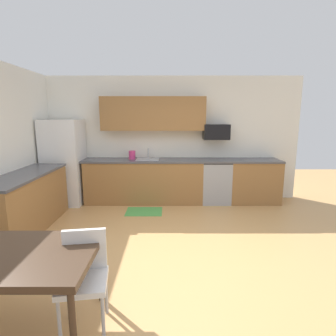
# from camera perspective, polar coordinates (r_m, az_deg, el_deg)

# --- Properties ---
(ground_plane) EXTENTS (12.00, 12.00, 0.00)m
(ground_plane) POSITION_cam_1_polar(r_m,az_deg,el_deg) (3.86, -0.05, -17.65)
(ground_plane) COLOR tan
(wall_back) EXTENTS (5.80, 0.10, 2.70)m
(wall_back) POSITION_cam_1_polar(r_m,az_deg,el_deg) (6.06, 0.05, 6.17)
(wall_back) COLOR white
(wall_back) RESTS_ON ground
(cabinet_run_back) EXTENTS (2.49, 0.60, 0.90)m
(cabinet_run_back) POSITION_cam_1_polar(r_m,az_deg,el_deg) (5.88, -4.89, -2.90)
(cabinet_run_back) COLOR olive
(cabinet_run_back) RESTS_ON ground
(cabinet_run_back_right) EXTENTS (1.06, 0.60, 0.90)m
(cabinet_run_back_right) POSITION_cam_1_polar(r_m,az_deg,el_deg) (6.14, 17.79, -2.79)
(cabinet_run_back_right) COLOR olive
(cabinet_run_back_right) RESTS_ON ground
(cabinet_run_left) EXTENTS (0.60, 2.00, 0.90)m
(cabinet_run_left) POSITION_cam_1_polar(r_m,az_deg,el_deg) (4.98, -27.69, -6.64)
(cabinet_run_left) COLOR olive
(cabinet_run_left) RESTS_ON ground
(countertop_back) EXTENTS (4.80, 0.64, 0.04)m
(countertop_back) POSITION_cam_1_polar(r_m,az_deg,el_deg) (5.76, 0.04, 1.63)
(countertop_back) COLOR #4C4C51
(countertop_back) RESTS_ON cabinet_run_back
(countertop_left) EXTENTS (0.64, 2.00, 0.04)m
(countertop_left) POSITION_cam_1_polar(r_m,az_deg,el_deg) (4.87, -28.17, -1.35)
(countertop_left) COLOR #4C4C51
(countertop_left) RESTS_ON cabinet_run_left
(upper_cabinets_back) EXTENTS (2.20, 0.34, 0.70)m
(upper_cabinets_back) POSITION_cam_1_polar(r_m,az_deg,el_deg) (5.83, -2.96, 11.39)
(upper_cabinets_back) COLOR olive
(refrigerator) EXTENTS (0.76, 0.70, 1.78)m
(refrigerator) POSITION_cam_1_polar(r_m,az_deg,el_deg) (6.10, -20.91, 1.14)
(refrigerator) COLOR white
(refrigerator) RESTS_ON ground
(oven_range) EXTENTS (0.60, 0.60, 0.91)m
(oven_range) POSITION_cam_1_polar(r_m,az_deg,el_deg) (5.95, 10.14, -2.83)
(oven_range) COLOR #999BA0
(oven_range) RESTS_ON ground
(microwave) EXTENTS (0.54, 0.36, 0.32)m
(microwave) POSITION_cam_1_polar(r_m,az_deg,el_deg) (5.89, 10.32, 7.52)
(microwave) COLOR black
(sink_basin) EXTENTS (0.48, 0.40, 0.14)m
(sink_basin) POSITION_cam_1_polar(r_m,az_deg,el_deg) (5.79, -4.14, 1.24)
(sink_basin) COLOR #A5A8AD
(sink_basin) RESTS_ON countertop_back
(sink_faucet) EXTENTS (0.02, 0.02, 0.24)m
(sink_faucet) POSITION_cam_1_polar(r_m,az_deg,el_deg) (5.94, -4.03, 3.05)
(sink_faucet) COLOR #B2B5BA
(sink_faucet) RESTS_ON countertop_back
(dining_table) EXTENTS (1.40, 0.90, 0.72)m
(dining_table) POSITION_cam_1_polar(r_m,az_deg,el_deg) (2.71, -30.27, -16.37)
(dining_table) COLOR #422D1E
(dining_table) RESTS_ON ground
(chair_near_table) EXTENTS (0.46, 0.46, 0.85)m
(chair_near_table) POSITION_cam_1_polar(r_m,az_deg,el_deg) (2.62, -17.18, -20.22)
(chair_near_table) COLOR white
(chair_near_table) RESTS_ON ground
(floor_mat) EXTENTS (0.70, 0.50, 0.01)m
(floor_mat) POSITION_cam_1_polar(r_m,az_deg,el_deg) (5.38, -4.90, -9.14)
(floor_mat) COLOR #4CA54C
(floor_mat) RESTS_ON ground
(kettle) EXTENTS (0.14, 0.14, 0.20)m
(kettle) POSITION_cam_1_polar(r_m,az_deg,el_deg) (5.85, -7.43, 2.67)
(kettle) COLOR #CC3372
(kettle) RESTS_ON countertop_back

